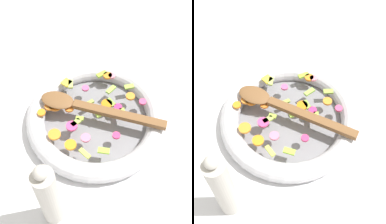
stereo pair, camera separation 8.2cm
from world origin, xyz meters
TOP-DOWN VIEW (x-y plane):
  - ground_plane at (0.00, 0.00)m, footprint 4.00×4.00m
  - skillet at (0.00, 0.00)m, footprint 0.37×0.37m
  - chopped_vegetables at (0.02, -0.02)m, footprint 0.28×0.27m
  - wooden_spoon at (0.01, -0.01)m, footprint 0.27×0.26m
  - pepper_mill at (0.20, 0.18)m, footprint 0.05×0.05m

SIDE VIEW (x-z plane):
  - ground_plane at x=0.00m, z-range 0.00..0.00m
  - skillet at x=0.00m, z-range 0.00..0.05m
  - chopped_vegetables at x=0.02m, z-range 0.05..0.06m
  - wooden_spoon at x=0.01m, z-range 0.06..0.07m
  - pepper_mill at x=0.20m, z-range -0.01..0.23m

